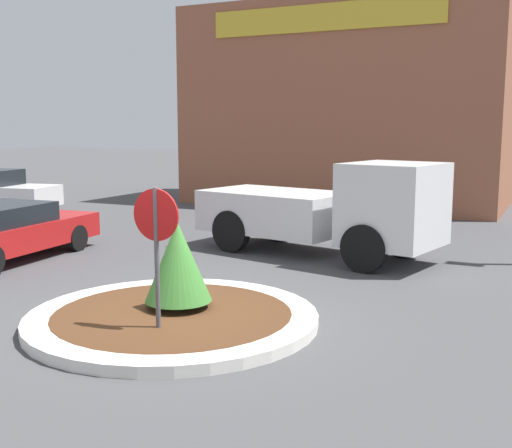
{
  "coord_description": "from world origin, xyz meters",
  "views": [
    {
      "loc": [
        5.29,
        -7.92,
        2.98
      ],
      "look_at": [
        0.14,
        2.6,
        1.18
      ],
      "focal_mm": 45.0,
      "sensor_mm": 36.0,
      "label": 1
    }
  ],
  "objects": [
    {
      "name": "ground_plane",
      "position": [
        0.0,
        0.0,
        0.0
      ],
      "size": [
        120.0,
        120.0,
        0.0
      ],
      "primitive_type": "plane",
      "color": "#474749"
    },
    {
      "name": "island_shrub",
      "position": [
        -0.07,
        0.27,
        0.91
      ],
      "size": [
        1.04,
        1.04,
        1.37
      ],
      "color": "brown",
      "rests_on": "traffic_island"
    },
    {
      "name": "traffic_island",
      "position": [
        0.0,
        0.0,
        0.08
      ],
      "size": [
        4.43,
        4.43,
        0.17
      ],
      "color": "silver",
      "rests_on": "ground_plane"
    },
    {
      "name": "stop_sign",
      "position": [
        0.21,
        -0.68,
        1.49
      ],
      "size": [
        0.73,
        0.07,
        2.15
      ],
      "color": "#4C4C51",
      "rests_on": "ground_plane"
    },
    {
      "name": "utility_truck",
      "position": [
        0.39,
        5.81,
        1.08
      ],
      "size": [
        6.0,
        3.12,
        2.21
      ],
      "rotation": [
        0.0,
        0.0,
        -0.2
      ],
      "color": "silver",
      "rests_on": "ground_plane"
    },
    {
      "name": "parked_sedan_red",
      "position": [
        -5.98,
        2.27,
        0.65
      ],
      "size": [
        2.3,
        4.69,
        1.26
      ],
      "rotation": [
        0.0,
        0.0,
        1.66
      ],
      "color": "#B21919",
      "rests_on": "ground_plane"
    },
    {
      "name": "storefront_building",
      "position": [
        -2.5,
        16.15,
        3.7
      ],
      "size": [
        11.73,
        6.07,
        7.39
      ],
      "color": "#93563D",
      "rests_on": "ground_plane"
    }
  ]
}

